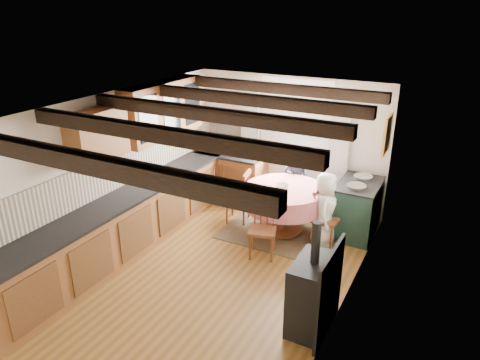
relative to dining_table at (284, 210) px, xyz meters
The scene contains 40 objects.
floor 1.69m from the dining_table, 103.95° to the right, with size 3.60×5.50×0.00m, color olive.
ceiling 2.59m from the dining_table, 103.95° to the right, with size 3.60×5.50×0.00m, color white.
wall_back 1.46m from the dining_table, 109.00° to the left, with size 3.60×0.00×2.40m, color silver.
wall_front 4.44m from the dining_table, 95.22° to the right, with size 3.60×0.00×2.40m, color silver.
wall_left 2.83m from the dining_table, 143.98° to the right, with size 0.00×5.50×2.40m, color silver.
wall_right 2.27m from the dining_table, 48.71° to the right, with size 0.00×5.50×2.40m, color silver.
beam_a 4.09m from the dining_table, 96.30° to the right, with size 3.60×0.16×0.16m, color black.
beam_b 3.25m from the dining_table, 98.69° to the right, with size 3.60×0.16×0.16m, color black.
beam_c 2.52m from the dining_table, 103.95° to the right, with size 3.60×0.16×0.16m, color black.
beam_d 2.04m from the dining_table, 123.59° to the right, with size 3.60×0.16×0.16m, color black.
beam_e 1.99m from the dining_table, 134.60° to the left, with size 3.60×0.16×0.16m, color black.
splash_left 2.66m from the dining_table, 149.20° to the right, with size 0.02×4.50×0.55m, color beige.
splash_back 1.97m from the dining_table, 140.97° to the left, with size 1.40×0.02×0.55m, color beige.
base_cabinet_left 2.48m from the dining_table, 139.90° to the right, with size 0.60×5.30×0.88m, color brown.
base_cabinet_back 1.68m from the dining_table, 149.49° to the left, with size 1.30×0.60×0.88m, color brown.
worktop_left 2.51m from the dining_table, 139.60° to the right, with size 0.64×5.30×0.04m, color black.
worktop_back 1.74m from the dining_table, 150.09° to the left, with size 1.30×0.64×0.04m, color black.
wall_cabinet_glass 2.58m from the dining_table, 168.90° to the right, with size 0.34×1.80×0.90m, color brown.
wall_cabinet_solid 3.16m from the dining_table, 136.89° to the right, with size 0.34×0.90×0.70m, color brown.
window_frame 1.68m from the dining_table, 104.63° to the left, with size 1.34×0.03×1.54m, color white.
window_pane 1.68m from the dining_table, 104.57° to the left, with size 1.20×0.01×1.40m, color white.
curtain_left 1.71m from the dining_table, 137.46° to the left, with size 0.35×0.10×2.10m, color #A0AA99.
curtain_right 1.38m from the dining_table, 62.28° to the left, with size 0.35×0.10×2.10m, color #A0AA99.
curtain_rod 2.11m from the dining_table, 105.75° to the left, with size 0.03×0.03×2.00m, color black.
wall_picture 2.02m from the dining_table, 27.09° to the left, with size 0.04×0.50×0.60m, color gold.
wall_plate 1.84m from the dining_table, 59.81° to the left, with size 0.30×0.30×0.02m, color silver.
rug 0.39m from the dining_table, 104.04° to the right, with size 1.89×1.47×0.01m, color #42331B.
dining_table is the anchor object (origin of this frame).
chair_near 0.84m from the dining_table, 89.68° to the right, with size 0.40×0.42×0.93m, color brown, non-canonical shape.
chair_left 0.87m from the dining_table, behind, with size 0.40×0.42×0.93m, color brown, non-canonical shape.
chair_right 0.75m from the dining_table, ahead, with size 0.40×0.42×0.93m, color brown, non-canonical shape.
aga_range 1.20m from the dining_table, 26.24° to the left, with size 0.64×0.99×0.92m, color #1A362D, non-canonical shape.
cast_iron_stove 2.36m from the dining_table, 59.61° to the right, with size 0.42×0.70×1.39m, color black, non-canonical shape.
child_far 0.81m from the dining_table, 96.90° to the left, with size 0.44×0.29×1.22m, color #282F42.
child_right 0.73m from the dining_table, ahead, with size 0.59×0.38×1.20m, color white.
bowl_a 0.54m from the dining_table, 126.10° to the right, with size 0.20×0.20×0.05m, color silver.
bowl_b 0.44m from the dining_table, 133.98° to the right, with size 0.21×0.21×0.07m, color silver.
cup 0.53m from the dining_table, 99.41° to the right, with size 0.10×0.10×0.09m, color silver.
canister_tall 2.01m from the dining_table, 154.74° to the left, with size 0.15×0.15×0.26m, color #262628.
canister_wide 1.76m from the dining_table, 144.03° to the left, with size 0.17×0.17×0.19m, color #262628.
Camera 1 is at (2.81, -4.57, 3.60)m, focal length 33.18 mm.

